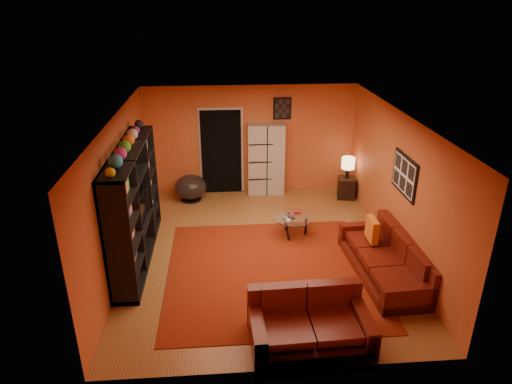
{
  "coord_description": "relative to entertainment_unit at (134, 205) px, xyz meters",
  "views": [
    {
      "loc": [
        -0.69,
        -7.48,
        4.49
      ],
      "look_at": [
        -0.09,
        0.1,
        1.19
      ],
      "focal_mm": 32.0,
      "sensor_mm": 36.0,
      "label": 1
    }
  ],
  "objects": [
    {
      "name": "ceiling",
      "position": [
        2.27,
        0.0,
        1.55
      ],
      "size": [
        6.0,
        6.0,
        0.0
      ],
      "primitive_type": "plane",
      "rotation": [
        3.14,
        0.0,
        0.0
      ],
      "color": "white",
      "rests_on": "wall_back"
    },
    {
      "name": "doorway",
      "position": [
        1.57,
        2.96,
        -0.03
      ],
      "size": [
        0.95,
        0.1,
        2.04
      ],
      "primitive_type": "cube",
      "color": "black",
      "rests_on": "floor"
    },
    {
      "name": "wall_back",
      "position": [
        2.27,
        3.0,
        0.25
      ],
      "size": [
        6.0,
        0.0,
        6.0
      ],
      "primitive_type": "plane",
      "rotation": [
        1.57,
        0.0,
        0.0
      ],
      "color": "#C4572B",
      "rests_on": "floor"
    },
    {
      "name": "table_lamp",
      "position": [
        4.53,
        2.36,
        -0.19
      ],
      "size": [
        0.31,
        0.31,
        0.51
      ],
      "color": "black",
      "rests_on": "side_table"
    },
    {
      "name": "storage_cabinet",
      "position": [
        2.65,
        2.8,
        -0.18
      ],
      "size": [
        0.89,
        0.45,
        1.73
      ],
      "primitive_type": "cube",
      "rotation": [
        0.0,
        0.0,
        -0.07
      ],
      "color": "#B1ABA3",
      "rests_on": "floor"
    },
    {
      "name": "bowl_chair",
      "position": [
        0.83,
        2.5,
        -0.72
      ],
      "size": [
        0.76,
        0.76,
        0.61
      ],
      "color": "black",
      "rests_on": "floor"
    },
    {
      "name": "entertainment_unit",
      "position": [
        0.0,
        0.0,
        0.0
      ],
      "size": [
        0.45,
        3.0,
        2.1
      ],
      "primitive_type": "cube",
      "color": "black",
      "rests_on": "floor"
    },
    {
      "name": "wall_left",
      "position": [
        -0.23,
        0.0,
        0.25
      ],
      "size": [
        0.0,
        6.0,
        6.0
      ],
      "primitive_type": "plane",
      "rotation": [
        1.57,
        0.0,
        1.57
      ],
      "color": "#C4572B",
      "rests_on": "floor"
    },
    {
      "name": "side_table",
      "position": [
        4.53,
        2.36,
        -0.8
      ],
      "size": [
        0.47,
        0.47,
        0.5
      ],
      "primitive_type": "cube",
      "rotation": [
        0.0,
        0.0,
        -0.19
      ],
      "color": "black",
      "rests_on": "floor"
    },
    {
      "name": "throw_pillow",
      "position": [
        4.22,
        -0.45,
        -0.42
      ],
      "size": [
        0.12,
        0.42,
        0.42
      ],
      "primitive_type": "cube",
      "color": "orange",
      "rests_on": "sofa"
    },
    {
      "name": "loveseat",
      "position": [
        2.73,
        -2.41,
        -0.77
      ],
      "size": [
        1.7,
        1.06,
        0.85
      ],
      "rotation": [
        0.0,
        0.0,
        1.61
      ],
      "color": "#4A0F09",
      "rests_on": "rug"
    },
    {
      "name": "coffee_table",
      "position": [
        2.98,
        0.58,
        -0.69
      ],
      "size": [
        0.79,
        0.79,
        0.4
      ],
      "rotation": [
        0.0,
        0.0,
        -0.13
      ],
      "color": "silver",
      "rests_on": "floor"
    },
    {
      "name": "sofa",
      "position": [
        4.41,
        -0.93,
        -0.77
      ],
      "size": [
        1.05,
        2.31,
        0.85
      ],
      "rotation": [
        0.0,
        0.0,
        0.06
      ],
      "color": "#4A0F09",
      "rests_on": "rug"
    },
    {
      "name": "floor",
      "position": [
        2.27,
        0.0,
        -1.05
      ],
      "size": [
        6.0,
        6.0,
        0.0
      ],
      "primitive_type": "plane",
      "color": "brown",
      "rests_on": "ground"
    },
    {
      "name": "wall_art_back",
      "position": [
        3.02,
        2.98,
        1.0
      ],
      "size": [
        0.42,
        0.03,
        0.52
      ],
      "primitive_type": "cube",
      "color": "black",
      "rests_on": "wall_back"
    },
    {
      "name": "tv",
      "position": [
        0.05,
        0.01,
        -0.05
      ],
      "size": [
        0.98,
        0.13,
        0.56
      ],
      "primitive_type": "imported",
      "rotation": [
        0.0,
        0.0,
        1.57
      ],
      "color": "black",
      "rests_on": "entertainment_unit"
    },
    {
      "name": "wall_front",
      "position": [
        2.27,
        -3.0,
        0.25
      ],
      "size": [
        6.0,
        0.0,
        6.0
      ],
      "primitive_type": "plane",
      "rotation": [
        -1.57,
        0.0,
        0.0
      ],
      "color": "#C4572B",
      "rests_on": "floor"
    },
    {
      "name": "wall_art_right",
      "position": [
        4.75,
        -0.3,
        0.55
      ],
      "size": [
        0.03,
        1.0,
        0.7
      ],
      "primitive_type": "cube",
      "color": "black",
      "rests_on": "wall_right"
    },
    {
      "name": "wall_right",
      "position": [
        4.78,
        0.0,
        0.25
      ],
      "size": [
        0.0,
        6.0,
        6.0
      ],
      "primitive_type": "plane",
      "rotation": [
        1.57,
        0.0,
        -1.57
      ],
      "color": "#C4572B",
      "rests_on": "floor"
    },
    {
      "name": "rug",
      "position": [
        2.38,
        -0.7,
        -1.04
      ],
      "size": [
        3.6,
        3.6,
        0.01
      ],
      "primitive_type": "cube",
      "color": "#62190B",
      "rests_on": "floor"
    }
  ]
}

